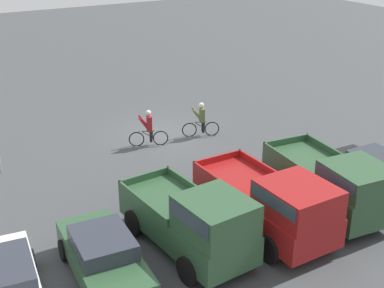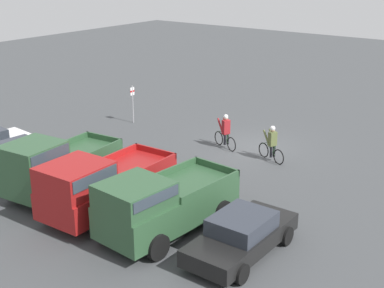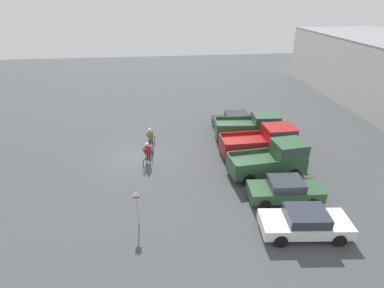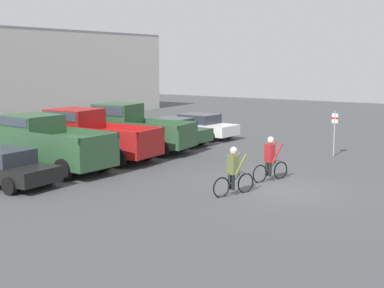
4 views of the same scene
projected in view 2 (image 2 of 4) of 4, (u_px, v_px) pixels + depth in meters
The scene contains 9 objects.
ground_plane at pixel (252, 147), 26.46m from camera, with size 80.00×80.00×0.00m, color #424447.
sedan_0 at pixel (242, 235), 16.76m from camera, with size 1.97×4.34×1.35m.
pickup_truck_0 at pixel (161, 203), 17.78m from camera, with size 2.63×5.33×2.26m.
pickup_truck_1 at pixel (100, 184), 19.21m from camera, with size 2.44×5.53×2.30m.
pickup_truck_2 at pixel (54, 164), 20.93m from camera, with size 2.57×5.23×2.38m.
sedan_1 at pixel (17, 158), 22.93m from camera, with size 2.13×4.45×1.44m.
cyclist_0 at pixel (225, 131), 26.10m from camera, with size 1.70×0.74×1.73m.
cyclist_1 at pixel (272, 143), 24.47m from camera, with size 1.69×0.73×1.70m.
fire_lane_sign at pixel (133, 100), 29.94m from camera, with size 0.06×0.30×2.15m.
Camera 2 is at (-12.45, 21.78, 8.93)m, focal length 50.00 mm.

